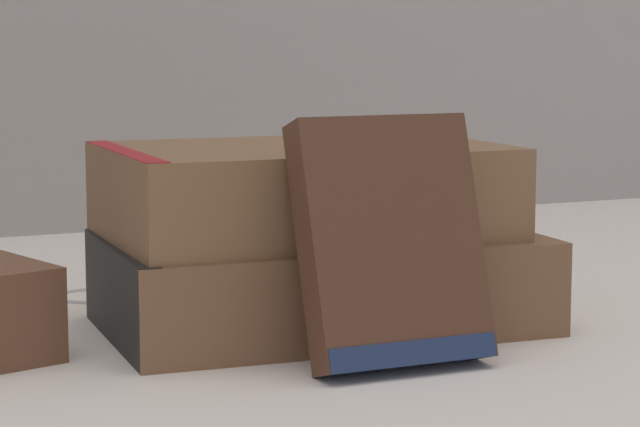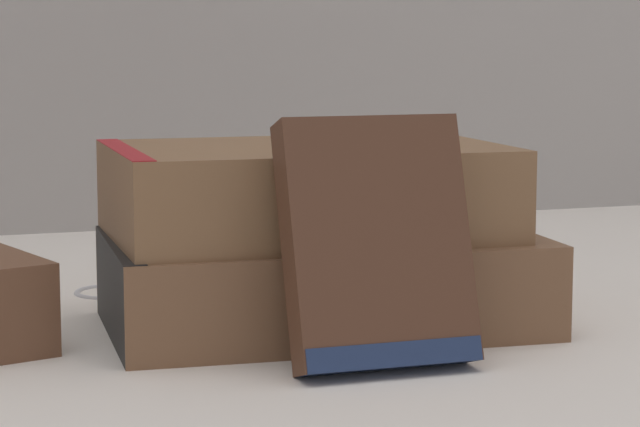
% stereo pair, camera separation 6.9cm
% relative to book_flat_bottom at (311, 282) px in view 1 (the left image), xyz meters
% --- Properties ---
extents(ground_plane, '(3.00, 3.00, 0.00)m').
position_rel_book_flat_bottom_xyz_m(ground_plane, '(-0.06, -0.02, -0.03)').
color(ground_plane, silver).
extents(book_flat_bottom, '(0.25, 0.16, 0.05)m').
position_rel_book_flat_bottom_xyz_m(book_flat_bottom, '(0.00, 0.00, 0.00)').
color(book_flat_bottom, brown).
rests_on(book_flat_bottom, ground_plane).
extents(book_flat_top, '(0.22, 0.15, 0.05)m').
position_rel_book_flat_bottom_xyz_m(book_flat_top, '(-0.01, 0.01, 0.05)').
color(book_flat_top, brown).
rests_on(book_flat_top, book_flat_bottom).
extents(book_leaning_front, '(0.09, 0.06, 0.12)m').
position_rel_book_flat_bottom_xyz_m(book_leaning_front, '(0.00, -0.09, 0.03)').
color(book_leaning_front, '#4C2D1E').
rests_on(book_leaning_front, ground_plane).
extents(pocket_watch, '(0.05, 0.05, 0.01)m').
position_rel_book_flat_bottom_xyz_m(pocket_watch, '(0.04, -0.01, 0.08)').
color(pocket_watch, silver).
rests_on(pocket_watch, book_flat_top).
extents(reading_glasses, '(0.10, 0.05, 0.00)m').
position_rel_book_flat_bottom_xyz_m(reading_glasses, '(-0.07, 0.14, -0.02)').
color(reading_glasses, '#ADADB2').
rests_on(reading_glasses, ground_plane).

